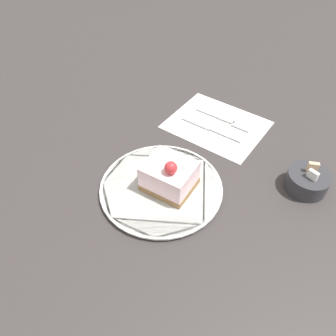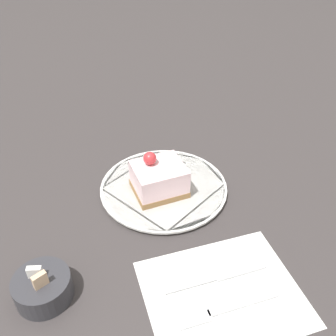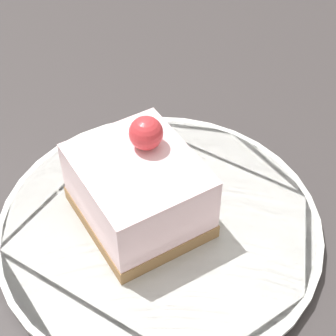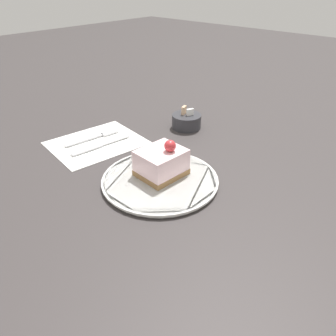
{
  "view_description": "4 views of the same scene",
  "coord_description": "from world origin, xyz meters",
  "px_view_note": "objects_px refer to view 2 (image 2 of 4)",
  "views": [
    {
      "loc": [
        0.39,
        0.2,
        0.5
      ],
      "look_at": [
        0.01,
        0.0,
        0.06
      ],
      "focal_mm": 35.0,
      "sensor_mm": 36.0,
      "label": 1
    },
    {
      "loc": [
        -0.48,
        0.23,
        0.47
      ],
      "look_at": [
        0.03,
        -0.02,
        0.04
      ],
      "focal_mm": 40.0,
      "sensor_mm": 36.0,
      "label": 2
    },
    {
      "loc": [
        -0.13,
        -0.23,
        0.34
      ],
      "look_at": [
        0.04,
        0.01,
        0.04
      ],
      "focal_mm": 60.0,
      "sensor_mm": 36.0,
      "label": 3
    },
    {
      "loc": [
        0.41,
        -0.42,
        0.38
      ],
      "look_at": [
        0.02,
        0.01,
        0.03
      ],
      "focal_mm": 35.0,
      "sensor_mm": 36.0,
      "label": 4
    }
  ],
  "objects_px": {
    "fork": "(221,310)",
    "sugar_bowl": "(43,287)",
    "cake_slice": "(159,178)",
    "plate": "(164,188)",
    "knife": "(225,275)"
  },
  "relations": [
    {
      "from": "cake_slice",
      "to": "fork",
      "type": "relative_size",
      "value": 0.64
    },
    {
      "from": "plate",
      "to": "sugar_bowl",
      "type": "xyz_separation_m",
      "value": [
        -0.14,
        0.25,
        0.01
      ]
    },
    {
      "from": "plate",
      "to": "sugar_bowl",
      "type": "distance_m",
      "value": 0.29
    },
    {
      "from": "cake_slice",
      "to": "plate",
      "type": "bearing_deg",
      "value": -55.22
    },
    {
      "from": "cake_slice",
      "to": "fork",
      "type": "xyz_separation_m",
      "value": [
        -0.26,
        0.03,
        -0.03
      ]
    },
    {
      "from": "cake_slice",
      "to": "knife",
      "type": "bearing_deg",
      "value": -173.15
    },
    {
      "from": "plate",
      "to": "knife",
      "type": "height_order",
      "value": "plate"
    },
    {
      "from": "fork",
      "to": "cake_slice",
      "type": "bearing_deg",
      "value": 2.3
    },
    {
      "from": "plate",
      "to": "sugar_bowl",
      "type": "height_order",
      "value": "sugar_bowl"
    },
    {
      "from": "plate",
      "to": "knife",
      "type": "relative_size",
      "value": 1.5
    },
    {
      "from": "knife",
      "to": "plate",
      "type": "bearing_deg",
      "value": 7.23
    },
    {
      "from": "fork",
      "to": "sugar_bowl",
      "type": "relative_size",
      "value": 1.89
    },
    {
      "from": "plate",
      "to": "fork",
      "type": "distance_m",
      "value": 0.27
    },
    {
      "from": "fork",
      "to": "sugar_bowl",
      "type": "xyz_separation_m",
      "value": [
        0.13,
        0.21,
        0.01
      ]
    },
    {
      "from": "knife",
      "to": "sugar_bowl",
      "type": "relative_size",
      "value": 1.98
    }
  ]
}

